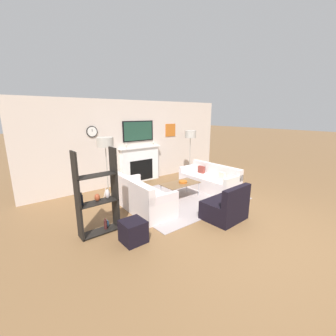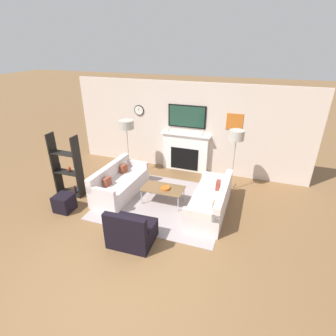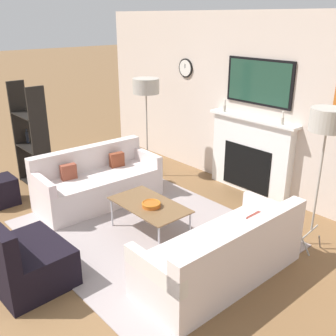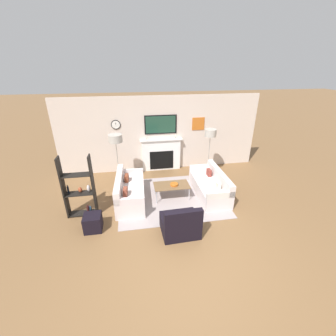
{
  "view_description": "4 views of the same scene",
  "coord_description": "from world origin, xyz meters",
  "px_view_note": "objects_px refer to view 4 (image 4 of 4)",
  "views": [
    {
      "loc": [
        -3.92,
        -2.0,
        2.29
      ],
      "look_at": [
        -0.16,
        2.69,
        0.82
      ],
      "focal_mm": 24.0,
      "sensor_mm": 36.0,
      "label": 1
    },
    {
      "loc": [
        2.01,
        -2.9,
        3.69
      ],
      "look_at": [
        0.04,
        2.68,
        0.84
      ],
      "focal_mm": 28.0,
      "sensor_mm": 36.0,
      "label": 2
    },
    {
      "loc": [
        3.47,
        -0.37,
        2.61
      ],
      "look_at": [
        -0.11,
        2.79,
        0.76
      ],
      "focal_mm": 42.0,
      "sensor_mm": 36.0,
      "label": 3
    },
    {
      "loc": [
        -1.06,
        -3.3,
        3.68
      ],
      "look_at": [
        -0.07,
        2.48,
        0.94
      ],
      "focal_mm": 24.0,
      "sensor_mm": 36.0,
      "label": 4
    }
  ],
  "objects_px": {
    "ottoman": "(93,222)",
    "armchair": "(180,224)",
    "floor_lamp_right": "(211,134)",
    "floor_lamp_left": "(115,139)",
    "couch_left": "(129,192)",
    "decorative_bowl": "(174,184)",
    "coffee_table": "(172,186)",
    "couch_right": "(210,186)",
    "shelf_unit": "(80,189)"
  },
  "relations": [
    {
      "from": "shelf_unit",
      "to": "coffee_table",
      "type": "bearing_deg",
      "value": 9.23
    },
    {
      "from": "decorative_bowl",
      "to": "floor_lamp_right",
      "type": "xyz_separation_m",
      "value": [
        1.46,
        1.24,
        1.1
      ]
    },
    {
      "from": "couch_left",
      "to": "ottoman",
      "type": "xyz_separation_m",
      "value": [
        -0.89,
        -1.11,
        -0.09
      ]
    },
    {
      "from": "armchair",
      "to": "shelf_unit",
      "type": "distance_m",
      "value": 2.71
    },
    {
      "from": "coffee_table",
      "to": "floor_lamp_right",
      "type": "bearing_deg",
      "value": 38.38
    },
    {
      "from": "decorative_bowl",
      "to": "armchair",
      "type": "bearing_deg",
      "value": -95.7
    },
    {
      "from": "coffee_table",
      "to": "ottoman",
      "type": "xyz_separation_m",
      "value": [
        -2.13,
        -1.1,
        -0.19
      ]
    },
    {
      "from": "couch_left",
      "to": "shelf_unit",
      "type": "relative_size",
      "value": 1.1
    },
    {
      "from": "decorative_bowl",
      "to": "shelf_unit",
      "type": "xyz_separation_m",
      "value": [
        -2.54,
        -0.37,
        0.29
      ]
    },
    {
      "from": "ottoman",
      "to": "shelf_unit",
      "type": "bearing_deg",
      "value": 116.21
    },
    {
      "from": "decorative_bowl",
      "to": "shelf_unit",
      "type": "height_order",
      "value": "shelf_unit"
    },
    {
      "from": "couch_left",
      "to": "floor_lamp_right",
      "type": "distance_m",
      "value": 3.28
    },
    {
      "from": "couch_left",
      "to": "coffee_table",
      "type": "relative_size",
      "value": 1.76
    },
    {
      "from": "coffee_table",
      "to": "shelf_unit",
      "type": "xyz_separation_m",
      "value": [
        -2.47,
        -0.4,
        0.35
      ]
    },
    {
      "from": "shelf_unit",
      "to": "decorative_bowl",
      "type": "bearing_deg",
      "value": 8.37
    },
    {
      "from": "armchair",
      "to": "ottoman",
      "type": "relative_size",
      "value": 2.14
    },
    {
      "from": "couch_right",
      "to": "floor_lamp_right",
      "type": "distance_m",
      "value": 1.8
    },
    {
      "from": "ottoman",
      "to": "floor_lamp_right",
      "type": "bearing_deg",
      "value": 32.3
    },
    {
      "from": "armchair",
      "to": "floor_lamp_right",
      "type": "height_order",
      "value": "floor_lamp_right"
    },
    {
      "from": "armchair",
      "to": "floor_lamp_right",
      "type": "distance_m",
      "value": 3.48
    },
    {
      "from": "floor_lamp_right",
      "to": "armchair",
      "type": "bearing_deg",
      "value": -119.95
    },
    {
      "from": "floor_lamp_left",
      "to": "shelf_unit",
      "type": "relative_size",
      "value": 1.02
    },
    {
      "from": "couch_right",
      "to": "coffee_table",
      "type": "distance_m",
      "value": 1.22
    },
    {
      "from": "shelf_unit",
      "to": "armchair",
      "type": "bearing_deg",
      "value": -26.44
    },
    {
      "from": "armchair",
      "to": "decorative_bowl",
      "type": "height_order",
      "value": "armchair"
    },
    {
      "from": "floor_lamp_right",
      "to": "floor_lamp_left",
      "type": "bearing_deg",
      "value": 180.0
    },
    {
      "from": "armchair",
      "to": "coffee_table",
      "type": "relative_size",
      "value": 0.85
    },
    {
      "from": "armchair",
      "to": "shelf_unit",
      "type": "bearing_deg",
      "value": 153.56
    },
    {
      "from": "couch_right",
      "to": "coffee_table",
      "type": "bearing_deg",
      "value": -179.67
    },
    {
      "from": "ottoman",
      "to": "armchair",
      "type": "bearing_deg",
      "value": -13.5
    },
    {
      "from": "couch_right",
      "to": "armchair",
      "type": "xyz_separation_m",
      "value": [
        -1.3,
        -1.6,
        -0.0
      ]
    },
    {
      "from": "couch_left",
      "to": "coffee_table",
      "type": "xyz_separation_m",
      "value": [
        1.24,
        -0.01,
        0.1
      ]
    },
    {
      "from": "coffee_table",
      "to": "decorative_bowl",
      "type": "distance_m",
      "value": 0.1
    },
    {
      "from": "couch_left",
      "to": "decorative_bowl",
      "type": "relative_size",
      "value": 7.77
    },
    {
      "from": "armchair",
      "to": "floor_lamp_left",
      "type": "distance_m",
      "value": 3.42
    },
    {
      "from": "armchair",
      "to": "floor_lamp_left",
      "type": "bearing_deg",
      "value": 117.82
    },
    {
      "from": "armchair",
      "to": "ottoman",
      "type": "distance_m",
      "value": 2.1
    },
    {
      "from": "couch_right",
      "to": "floor_lamp_left",
      "type": "distance_m",
      "value": 3.28
    },
    {
      "from": "shelf_unit",
      "to": "couch_right",
      "type": "bearing_deg",
      "value": 6.33
    },
    {
      "from": "armchair",
      "to": "decorative_bowl",
      "type": "bearing_deg",
      "value": 84.3
    },
    {
      "from": "armchair",
      "to": "floor_lamp_right",
      "type": "relative_size",
      "value": 0.51
    },
    {
      "from": "floor_lamp_right",
      "to": "coffee_table",
      "type": "bearing_deg",
      "value": -141.62
    },
    {
      "from": "decorative_bowl",
      "to": "floor_lamp_right",
      "type": "distance_m",
      "value": 2.21
    },
    {
      "from": "couch_left",
      "to": "decorative_bowl",
      "type": "height_order",
      "value": "couch_left"
    },
    {
      "from": "decorative_bowl",
      "to": "floor_lamp_left",
      "type": "xyz_separation_m",
      "value": [
        -1.64,
        1.24,
        1.08
      ]
    },
    {
      "from": "decorative_bowl",
      "to": "floor_lamp_right",
      "type": "relative_size",
      "value": 0.14
    },
    {
      "from": "floor_lamp_left",
      "to": "couch_right",
      "type": "bearing_deg",
      "value": -23.53
    },
    {
      "from": "couch_left",
      "to": "coffee_table",
      "type": "height_order",
      "value": "couch_left"
    },
    {
      "from": "couch_left",
      "to": "floor_lamp_right",
      "type": "bearing_deg",
      "value": 23.52
    },
    {
      "from": "couch_left",
      "to": "floor_lamp_left",
      "type": "relative_size",
      "value": 1.08
    }
  ]
}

